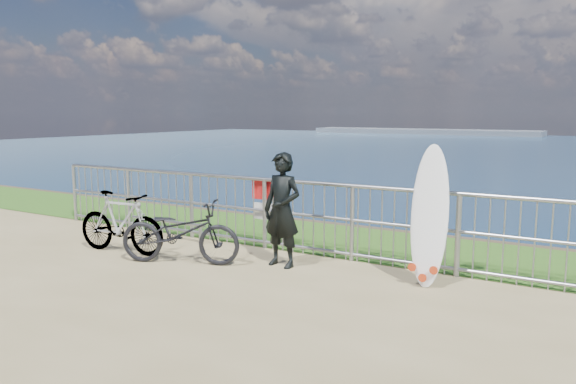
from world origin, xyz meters
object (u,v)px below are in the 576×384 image
Objects in this scene: bicycle_near at (180,232)px; surfer at (282,210)px; surfboard at (429,221)px; bicycle_far at (121,222)px.

surfer is at bearing -85.84° from bicycle_near.
surfer reaches higher than bicycle_near.
surfer is 0.92× the size of bicycle_near.
surfboard reaches higher than surfer.
surfboard is 1.11× the size of bicycle_far.
surfer is 2.01m from surfboard.
bicycle_near is 1.18m from bicycle_far.
surfer is 1.50m from bicycle_near.
surfboard is at bearing -85.06° from bicycle_far.
surfer is at bearing -173.95° from surfboard.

